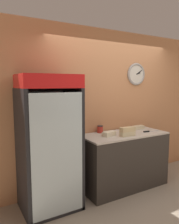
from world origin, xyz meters
The scene contains 10 objects.
ground_plane centered at (0.00, 0.00, 0.00)m, with size 14.00×14.00×0.00m, color gray.
wall_back centered at (0.01, 1.26, 1.36)m, with size 5.20×0.10×2.70m.
prep_counter centered at (0.00, 0.88, 0.47)m, with size 1.49×0.66×0.93m.
beverage_cooler centered at (-1.33, 0.93, 1.04)m, with size 0.79×0.65×1.89m.
sandwich_stack_bottom centered at (-0.07, 0.71, 0.97)m, with size 0.26×0.12×0.07m.
sandwich_stack_middle centered at (-0.07, 0.71, 1.04)m, with size 0.26×0.11×0.07m.
sandwich_flat_left centered at (0.47, 1.04, 0.97)m, with size 0.22×0.11×0.06m.
sandwich_flat_right centered at (-0.32, 0.86, 0.97)m, with size 0.25×0.16×0.07m.
chefs_knife centered at (0.46, 0.76, 0.94)m, with size 0.33×0.06×0.02m.
condiment_jar centered at (-0.32, 1.13, 1.00)m, with size 0.10×0.10×0.12m.
Camera 1 is at (-2.32, -1.96, 1.77)m, focal length 35.00 mm.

